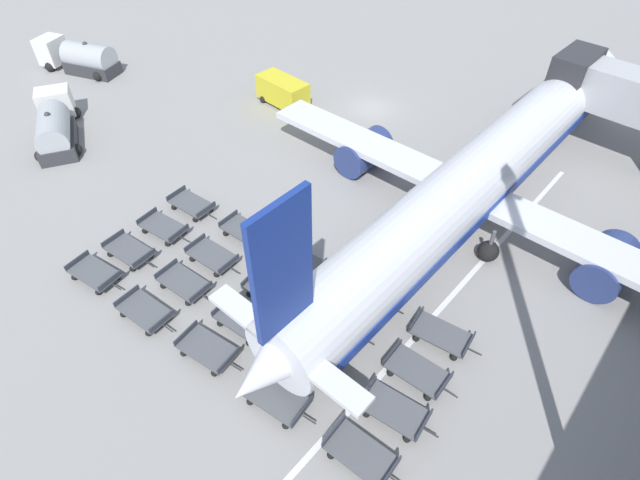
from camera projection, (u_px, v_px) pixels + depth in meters
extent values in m
plane|color=gray|center=(371.00, 108.00, 43.32)|extent=(500.00, 500.00, 0.00)
cube|color=#2D2D33|center=(572.00, 76.00, 37.27)|extent=(2.56, 4.36, 3.68)
cylinder|color=silver|center=(484.00, 170.00, 31.34)|extent=(4.40, 36.96, 3.95)
sphere|color=silver|center=(592.00, 71.00, 41.34)|extent=(3.75, 3.75, 3.75)
cone|color=silver|center=(277.00, 360.00, 21.35)|extent=(3.81, 4.79, 3.75)
cube|color=navy|center=(282.00, 269.00, 18.20)|extent=(0.32, 2.97, 6.31)
cube|color=silver|center=(285.00, 344.00, 21.23)|extent=(8.82, 1.19, 0.24)
cube|color=silver|center=(470.00, 192.00, 31.16)|extent=(31.49, 3.10, 0.44)
cylinder|color=navy|center=(606.00, 266.00, 27.99)|extent=(2.53, 3.98, 2.48)
cylinder|color=navy|center=(364.00, 152.00, 36.18)|extent=(2.53, 3.98, 2.48)
cube|color=navy|center=(482.00, 179.00, 31.82)|extent=(4.43, 33.27, 0.71)
cylinder|color=#56565B|center=(550.00, 123.00, 38.77)|extent=(0.24, 0.24, 1.58)
sphere|color=black|center=(547.00, 132.00, 39.32)|extent=(1.28, 1.28, 1.28)
cylinder|color=#56565B|center=(491.00, 242.00, 29.20)|extent=(0.24, 0.24, 1.58)
sphere|color=black|center=(488.00, 251.00, 29.75)|extent=(1.28, 1.28, 1.28)
cylinder|color=#56565B|center=(410.00, 200.00, 31.95)|extent=(0.24, 0.24, 1.58)
sphere|color=black|center=(408.00, 210.00, 32.49)|extent=(1.28, 1.28, 1.28)
cube|color=white|center=(55.00, 102.00, 41.08)|extent=(3.08, 3.29, 2.15)
cube|color=#333338|center=(59.00, 141.00, 38.55)|extent=(5.85, 4.85, 1.10)
cylinder|color=#ADB2B7|center=(53.00, 128.00, 37.78)|extent=(5.48, 4.46, 2.33)
sphere|color=#333338|center=(47.00, 115.00, 36.98)|extent=(0.44, 0.44, 0.44)
sphere|color=black|center=(75.00, 112.00, 41.91)|extent=(0.90, 0.90, 0.90)
sphere|color=black|center=(44.00, 118.00, 41.30)|extent=(0.90, 0.90, 0.90)
sphere|color=black|center=(76.00, 150.00, 37.88)|extent=(0.90, 0.90, 0.90)
sphere|color=black|center=(41.00, 156.00, 37.27)|extent=(0.90, 0.90, 0.90)
cube|color=white|center=(52.00, 50.00, 48.22)|extent=(2.65, 2.91, 2.41)
cube|color=#333338|center=(93.00, 68.00, 47.83)|extent=(5.49, 3.95, 1.11)
cylinder|color=#ADB2B7|center=(89.00, 56.00, 47.05)|extent=(5.24, 3.83, 2.35)
sphere|color=#333338|center=(85.00, 44.00, 46.24)|extent=(0.44, 0.44, 0.44)
sphere|color=black|center=(66.00, 58.00, 49.73)|extent=(0.90, 0.90, 0.90)
sphere|color=black|center=(50.00, 67.00, 48.20)|extent=(0.90, 0.90, 0.90)
sphere|color=black|center=(113.00, 66.00, 48.29)|extent=(0.90, 0.90, 0.90)
sphere|color=black|center=(98.00, 76.00, 46.76)|extent=(0.90, 0.90, 0.90)
cube|color=yellow|center=(283.00, 91.00, 42.92)|extent=(4.83, 2.47, 2.05)
cube|color=#1E232D|center=(301.00, 96.00, 41.50)|extent=(0.21, 1.81, 0.72)
sphere|color=black|center=(286.00, 112.00, 42.32)|extent=(0.60, 0.60, 0.60)
sphere|color=black|center=(304.00, 103.00, 43.35)|extent=(0.60, 0.60, 0.60)
sphere|color=black|center=(263.00, 99.00, 43.87)|extent=(0.60, 0.60, 0.60)
sphere|color=black|center=(280.00, 91.00, 44.90)|extent=(0.60, 0.60, 0.60)
cube|color=#515459|center=(94.00, 273.00, 28.62)|extent=(3.17, 2.05, 0.10)
cube|color=#2D333D|center=(110.00, 280.00, 27.91)|extent=(0.31, 1.65, 0.32)
cube|color=#2D333D|center=(77.00, 260.00, 29.04)|extent=(0.31, 1.65, 0.32)
cube|color=#333338|center=(117.00, 287.00, 27.99)|extent=(0.70, 0.16, 0.06)
sphere|color=black|center=(98.00, 292.00, 28.04)|extent=(0.36, 0.36, 0.36)
sphere|color=black|center=(118.00, 276.00, 28.90)|extent=(0.36, 0.36, 0.36)
sphere|color=black|center=(75.00, 277.00, 28.85)|extent=(0.36, 0.36, 0.36)
sphere|color=black|center=(94.00, 262.00, 29.71)|extent=(0.36, 0.36, 0.36)
cube|color=#515459|center=(145.00, 311.00, 26.63)|extent=(3.08, 1.87, 0.10)
cube|color=#2D333D|center=(162.00, 321.00, 25.87)|extent=(0.20, 1.66, 0.32)
cube|color=#2D333D|center=(126.00, 296.00, 27.10)|extent=(0.20, 1.66, 0.32)
cube|color=#333338|center=(168.00, 329.00, 25.93)|extent=(0.70, 0.11, 0.06)
sphere|color=black|center=(149.00, 333.00, 26.03)|extent=(0.36, 0.36, 0.36)
sphere|color=black|center=(169.00, 316.00, 26.85)|extent=(0.36, 0.36, 0.36)
sphere|color=black|center=(123.00, 314.00, 26.92)|extent=(0.36, 0.36, 0.36)
sphere|color=black|center=(144.00, 298.00, 27.74)|extent=(0.36, 0.36, 0.36)
cube|color=#515459|center=(207.00, 348.00, 24.91)|extent=(3.15, 2.02, 0.10)
cube|color=#2D333D|center=(229.00, 360.00, 24.19)|extent=(0.29, 1.65, 0.32)
cube|color=#2D333D|center=(186.00, 333.00, 25.34)|extent=(0.29, 1.65, 0.32)
cube|color=#333338|center=(236.00, 367.00, 24.26)|extent=(0.70, 0.15, 0.06)
sphere|color=black|center=(215.00, 373.00, 24.33)|extent=(0.36, 0.36, 0.36)
sphere|color=black|center=(233.00, 352.00, 25.18)|extent=(0.36, 0.36, 0.36)
sphere|color=black|center=(184.00, 353.00, 25.15)|extent=(0.36, 0.36, 0.36)
sphere|color=black|center=(203.00, 334.00, 26.00)|extent=(0.36, 0.36, 0.36)
cube|color=#515459|center=(277.00, 397.00, 22.99)|extent=(3.14, 1.99, 0.10)
cube|color=#2D333D|center=(302.00, 411.00, 22.26)|extent=(0.27, 1.65, 0.32)
cube|color=#2D333D|center=(252.00, 379.00, 23.43)|extent=(0.27, 1.65, 0.32)
cube|color=#333338|center=(309.00, 420.00, 22.34)|extent=(0.70, 0.14, 0.06)
sphere|color=black|center=(286.00, 425.00, 22.41)|extent=(0.36, 0.36, 0.36)
sphere|color=black|center=(304.00, 401.00, 23.25)|extent=(0.36, 0.36, 0.36)
sphere|color=black|center=(250.00, 401.00, 23.25)|extent=(0.36, 0.36, 0.36)
sphere|color=black|center=(269.00, 379.00, 24.09)|extent=(0.36, 0.36, 0.36)
cube|color=#515459|center=(361.00, 453.00, 21.13)|extent=(3.03, 1.78, 0.10)
cube|color=#2D333D|center=(390.00, 473.00, 20.34)|extent=(0.15, 1.66, 0.32)
cube|color=#2D333D|center=(334.00, 431.00, 21.63)|extent=(0.15, 1.66, 0.32)
sphere|color=black|center=(390.00, 459.00, 21.32)|extent=(0.36, 0.36, 0.36)
sphere|color=black|center=(331.00, 455.00, 21.45)|extent=(0.36, 0.36, 0.36)
sphere|color=black|center=(350.00, 430.00, 22.25)|extent=(0.36, 0.36, 0.36)
cube|color=#515459|center=(129.00, 250.00, 29.93)|extent=(3.10, 1.91, 0.10)
cube|color=#2D333D|center=(144.00, 258.00, 29.18)|extent=(0.22, 1.66, 0.32)
cube|color=#2D333D|center=(113.00, 238.00, 30.40)|extent=(0.22, 1.66, 0.32)
cube|color=#333338|center=(150.00, 264.00, 29.24)|extent=(0.70, 0.12, 0.06)
sphere|color=black|center=(133.00, 269.00, 29.34)|extent=(0.36, 0.36, 0.36)
sphere|color=black|center=(151.00, 255.00, 30.17)|extent=(0.36, 0.36, 0.36)
sphere|color=black|center=(110.00, 254.00, 30.21)|extent=(0.36, 0.36, 0.36)
sphere|color=black|center=(129.00, 241.00, 31.04)|extent=(0.36, 0.36, 0.36)
cube|color=#515459|center=(184.00, 282.00, 28.09)|extent=(3.07, 1.85, 0.10)
cube|color=#2D333D|center=(201.00, 292.00, 27.32)|extent=(0.19, 1.66, 0.32)
cube|color=#2D333D|center=(166.00, 268.00, 28.57)|extent=(0.19, 1.66, 0.32)
cube|color=#333338|center=(207.00, 299.00, 27.38)|extent=(0.70, 0.11, 0.06)
sphere|color=black|center=(188.00, 303.00, 27.49)|extent=(0.36, 0.36, 0.36)
sphere|color=black|center=(207.00, 287.00, 28.30)|extent=(0.36, 0.36, 0.36)
sphere|color=black|center=(163.00, 286.00, 28.39)|extent=(0.36, 0.36, 0.36)
sphere|color=black|center=(182.00, 271.00, 29.20)|extent=(0.36, 0.36, 0.36)
cube|color=#515459|center=(243.00, 320.00, 26.19)|extent=(3.08, 1.88, 0.10)
cube|color=#2D333D|center=(263.00, 331.00, 25.43)|extent=(0.21, 1.66, 0.32)
cube|color=#2D333D|center=(223.00, 304.00, 26.67)|extent=(0.21, 1.66, 0.32)
cube|color=#333338|center=(270.00, 338.00, 25.49)|extent=(0.70, 0.11, 0.06)
sphere|color=black|center=(249.00, 343.00, 25.60)|extent=(0.36, 0.36, 0.36)
sphere|color=black|center=(267.00, 325.00, 26.41)|extent=(0.36, 0.36, 0.36)
sphere|color=black|center=(220.00, 323.00, 26.48)|extent=(0.36, 0.36, 0.36)
sphere|color=black|center=(238.00, 306.00, 27.30)|extent=(0.36, 0.36, 0.36)
cube|color=#515459|center=(313.00, 360.00, 24.44)|extent=(3.10, 1.90, 0.10)
cube|color=#2D333D|center=(337.00, 372.00, 23.69)|extent=(0.22, 1.66, 0.32)
cube|color=#2D333D|center=(290.00, 343.00, 24.91)|extent=(0.22, 1.66, 0.32)
cube|color=#333338|center=(344.00, 380.00, 23.75)|extent=(0.70, 0.12, 0.06)
sphere|color=black|center=(322.00, 385.00, 23.85)|extent=(0.36, 0.36, 0.36)
sphere|color=black|center=(338.00, 364.00, 24.67)|extent=(0.36, 0.36, 0.36)
sphere|color=black|center=(288.00, 363.00, 24.73)|extent=(0.36, 0.36, 0.36)
sphere|color=black|center=(305.00, 344.00, 25.55)|extent=(0.36, 0.36, 0.36)
cube|color=#515459|center=(394.00, 410.00, 22.55)|extent=(3.13, 1.98, 0.10)
cube|color=#2D333D|center=(424.00, 425.00, 21.82)|extent=(0.26, 1.66, 0.32)
cube|color=#2D333D|center=(367.00, 391.00, 22.99)|extent=(0.26, 1.66, 0.32)
cube|color=#333338|center=(431.00, 433.00, 21.89)|extent=(0.70, 0.14, 0.06)
sphere|color=black|center=(407.00, 439.00, 21.97)|extent=(0.36, 0.36, 0.36)
sphere|color=black|center=(421.00, 414.00, 22.81)|extent=(0.36, 0.36, 0.36)
sphere|color=black|center=(366.00, 414.00, 22.81)|extent=(0.36, 0.36, 0.36)
sphere|color=black|center=(381.00, 390.00, 23.65)|extent=(0.36, 0.36, 0.36)
cube|color=#515459|center=(163.00, 227.00, 31.45)|extent=(3.13, 1.98, 0.10)
cube|color=#2D333D|center=(179.00, 233.00, 30.72)|extent=(0.26, 1.66, 0.32)
cube|color=#2D333D|center=(147.00, 216.00, 31.90)|extent=(0.26, 1.66, 0.32)
cube|color=#333338|center=(184.00, 239.00, 30.79)|extent=(0.70, 0.14, 0.06)
sphere|color=black|center=(168.00, 244.00, 30.87)|extent=(0.36, 0.36, 0.36)
sphere|color=black|center=(184.00, 231.00, 31.71)|extent=(0.36, 0.36, 0.36)
sphere|color=black|center=(145.00, 231.00, 31.71)|extent=(0.36, 0.36, 0.36)
sphere|color=black|center=(161.00, 219.00, 32.55)|extent=(0.36, 0.36, 0.36)
cube|color=#515459|center=(212.00, 255.00, 29.62)|extent=(3.06, 1.82, 0.10)
cube|color=#2D333D|center=(229.00, 264.00, 28.84)|extent=(0.17, 1.66, 0.32)
cube|color=#2D333D|center=(195.00, 242.00, 30.11)|extent=(0.17, 1.66, 0.32)
cube|color=#333338|center=(234.00, 270.00, 28.90)|extent=(0.70, 0.10, 0.06)
sphere|color=black|center=(216.00, 274.00, 29.02)|extent=(0.36, 0.36, 0.36)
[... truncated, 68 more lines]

